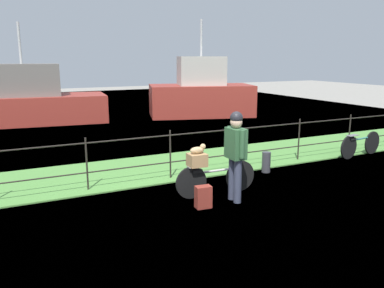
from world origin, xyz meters
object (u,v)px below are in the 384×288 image
object	(u,v)px
terrier_dog	(198,150)
moored_boat_near	(25,102)
backpack_on_paving	(203,197)
moored_boat_mid	(201,94)
bicycle_parked	(360,144)
wooden_crate	(197,160)
cyclist_person	(236,149)
bicycle_main	(215,178)
mooring_bollard	(266,162)

from	to	relation	value
terrier_dog	moored_boat_near	bearing A→B (deg)	101.74
backpack_on_paving	moored_boat_mid	size ratio (longest dim) A/B	0.08
terrier_dog	bicycle_parked	world-z (taller)	terrier_dog
wooden_crate	terrier_dog	bearing A→B (deg)	-2.18
cyclist_person	backpack_on_paving	world-z (taller)	cyclist_person
wooden_crate	bicycle_main	bearing A→B (deg)	-2.18
bicycle_parked	moored_boat_near	xyz separation A→B (m)	(-7.64, 9.96, 0.53)
bicycle_main	backpack_on_paving	world-z (taller)	bicycle_main
terrier_dog	wooden_crate	bearing A→B (deg)	177.82
wooden_crate	moored_boat_mid	world-z (taller)	moored_boat_mid
cyclist_person	moored_boat_mid	world-z (taller)	moored_boat_mid
wooden_crate	backpack_on_paving	size ratio (longest dim) A/B	0.83
moored_boat_near	moored_boat_mid	xyz separation A→B (m)	(7.39, -1.21, 0.13)
wooden_crate	mooring_bollard	size ratio (longest dim) A/B	0.69
cyclist_person	moored_boat_mid	bearing A→B (deg)	65.56
terrier_dog	bicycle_parked	xyz separation A→B (m)	(5.39, 0.91, -0.61)
wooden_crate	moored_boat_mid	size ratio (longest dim) A/B	0.07
mooring_bollard	bicycle_parked	distance (m)	3.19
bicycle_parked	moored_boat_near	world-z (taller)	moored_boat_near
bicycle_main	moored_boat_mid	bearing A→B (deg)	63.81
backpack_on_paving	bicycle_parked	bearing A→B (deg)	-159.83
wooden_crate	moored_boat_mid	xyz separation A→B (m)	(5.15, 9.66, 0.25)
moored_boat_mid	mooring_bollard	bearing A→B (deg)	-108.29
wooden_crate	terrier_dog	size ratio (longest dim) A/B	1.04
cyclist_person	bicycle_parked	world-z (taller)	cyclist_person
bicycle_main	cyclist_person	world-z (taller)	cyclist_person
wooden_crate	bicycle_parked	bearing A→B (deg)	9.50
cyclist_person	moored_boat_near	xyz separation A→B (m)	(-2.78, 11.34, -0.14)
moored_boat_mid	terrier_dog	bearing A→B (deg)	-117.95
wooden_crate	moored_boat_near	xyz separation A→B (m)	(-2.23, 10.87, 0.12)
cyclist_person	bicycle_parked	distance (m)	5.10
terrier_dog	cyclist_person	bearing A→B (deg)	-41.98
cyclist_person	moored_boat_near	distance (m)	11.67
moored_boat_near	mooring_bollard	bearing A→B (deg)	-66.08
terrier_dog	backpack_on_paving	distance (m)	0.92
wooden_crate	backpack_on_paving	xyz separation A→B (m)	(-0.14, -0.52, -0.54)
wooden_crate	bicycle_parked	size ratio (longest dim) A/B	0.20
wooden_crate	moored_boat_mid	bearing A→B (deg)	61.93
bicycle_main	wooden_crate	bearing A→B (deg)	177.82
bicycle_main	bicycle_parked	size ratio (longest dim) A/B	1.01
bicycle_main	cyclist_person	size ratio (longest dim) A/B	1.01
wooden_crate	moored_boat_near	size ratio (longest dim) A/B	0.05
bicycle_parked	moored_boat_near	bearing A→B (deg)	127.51
moored_boat_near	backpack_on_paving	bearing A→B (deg)	-79.58
bicycle_main	cyclist_person	xyz separation A→B (m)	(0.15, -0.46, 0.67)
moored_boat_near	wooden_crate	bearing A→B (deg)	-78.38
mooring_bollard	moored_boat_near	bearing A→B (deg)	113.92
moored_boat_near	terrier_dog	bearing A→B (deg)	-78.26
cyclist_person	mooring_bollard	xyz separation A→B (m)	(1.68, 1.28, -0.76)
terrier_dog	mooring_bollard	bearing A→B (deg)	20.19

